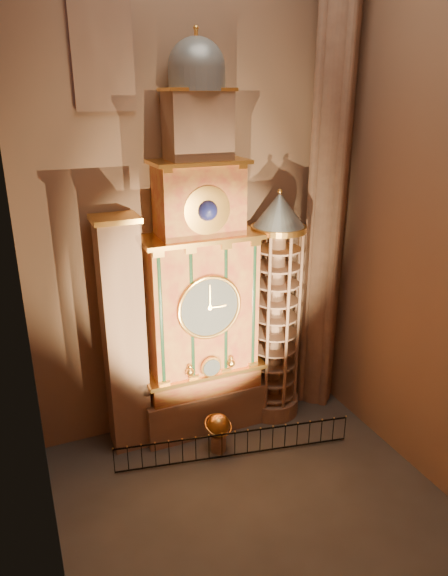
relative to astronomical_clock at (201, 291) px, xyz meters
name	(u,v)px	position (x,y,z in m)	size (l,w,h in m)	color
floor	(249,494)	(0.00, -4.96, -6.68)	(14.00, 14.00, 0.00)	#383330
wall_back	(190,185)	(0.00, 1.04, 4.32)	(22.00, 22.00, 0.00)	#8F694D
wall_left	(14,237)	(-7.00, -4.96, 4.32)	(22.00, 22.00, 0.00)	#8F694D
wall_right	(429,197)	(7.00, -4.96, 4.32)	(22.00, 22.00, 0.00)	#8F694D
astronomical_clock	(201,291)	(0.00, 0.00, 0.00)	(5.60, 2.41, 16.70)	#8C634C
portrait_tower	(124,337)	(-3.40, 0.02, -1.53)	(1.80, 1.60, 10.20)	#8C634C
stair_turret	(275,311)	(3.50, -0.26, -1.41)	(2.50, 2.50, 10.80)	#8C634C
gothic_pier	(329,179)	(6.10, 0.04, 4.32)	(2.04, 2.04, 22.00)	#8C634C
stained_glass_window	(101,33)	(-3.20, 0.95, 9.82)	(2.20, 0.14, 5.20)	navy
celestial_globe	(218,429)	(-0.06, -2.04, -5.62)	(1.58, 1.54, 1.77)	#8C634C
iron_railing	(235,444)	(0.40, -2.74, -6.03)	(9.86, 1.88, 1.18)	black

